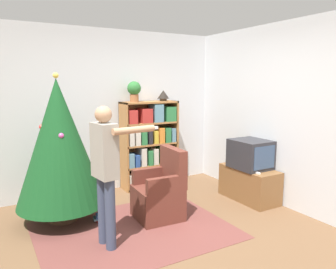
# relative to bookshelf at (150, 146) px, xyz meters

# --- Properties ---
(ground_plane) EXTENTS (14.00, 14.00, 0.00)m
(ground_plane) POSITION_rel_bookshelf_xyz_m (-0.68, -1.92, -0.71)
(ground_plane) COLOR brown
(wall_back) EXTENTS (8.00, 0.10, 2.60)m
(wall_back) POSITION_rel_bookshelf_xyz_m (-0.68, 0.25, 0.59)
(wall_back) COLOR silver
(wall_back) RESTS_ON ground_plane
(wall_right) EXTENTS (0.10, 8.00, 2.60)m
(wall_right) POSITION_rel_bookshelf_xyz_m (1.31, -1.92, 0.59)
(wall_right) COLOR silver
(wall_right) RESTS_ON ground_plane
(area_rug) EXTENTS (2.24, 1.73, 0.01)m
(area_rug) POSITION_rel_bookshelf_xyz_m (-0.93, -1.43, -0.70)
(area_rug) COLOR brown
(area_rug) RESTS_ON ground_plane
(bookshelf) EXTENTS (0.96, 0.34, 1.45)m
(bookshelf) POSITION_rel_bookshelf_xyz_m (0.00, 0.00, 0.00)
(bookshelf) COLOR #A8703D
(bookshelf) RESTS_ON ground_plane
(tv_stand) EXTENTS (0.45, 0.91, 0.49)m
(tv_stand) POSITION_rel_bookshelf_xyz_m (1.01, -1.32, -0.46)
(tv_stand) COLOR brown
(tv_stand) RESTS_ON ground_plane
(television) EXTENTS (0.48, 0.56, 0.43)m
(television) POSITION_rel_bookshelf_xyz_m (1.01, -1.33, -0.00)
(television) COLOR #28282D
(television) RESTS_ON tv_stand
(game_remote) EXTENTS (0.04, 0.12, 0.02)m
(game_remote) POSITION_rel_bookshelf_xyz_m (0.88, -1.60, -0.20)
(game_remote) COLOR white
(game_remote) RESTS_ON tv_stand
(christmas_tree) EXTENTS (1.11, 1.11, 1.88)m
(christmas_tree) POSITION_rel_bookshelf_xyz_m (-1.61, -0.69, 0.31)
(christmas_tree) COLOR #4C3323
(christmas_tree) RESTS_ON ground_plane
(armchair) EXTENTS (0.60, 0.59, 0.92)m
(armchair) POSITION_rel_bookshelf_xyz_m (-0.48, -1.24, -0.39)
(armchair) COLOR brown
(armchair) RESTS_ON ground_plane
(standing_person) EXTENTS (0.67, 0.47, 1.53)m
(standing_person) POSITION_rel_bookshelf_xyz_m (-1.33, -1.62, 0.19)
(standing_person) COLOR #38425B
(standing_person) RESTS_ON ground_plane
(potted_plant) EXTENTS (0.22, 0.22, 0.33)m
(potted_plant) POSITION_rel_bookshelf_xyz_m (-0.27, 0.01, 0.93)
(potted_plant) COLOR #935B38
(potted_plant) RESTS_ON bookshelf
(table_lamp) EXTENTS (0.20, 0.20, 0.18)m
(table_lamp) POSITION_rel_bookshelf_xyz_m (0.26, 0.01, 0.85)
(table_lamp) COLOR #473828
(table_lamp) RESTS_ON bookshelf
(book_pile_near_tree) EXTENTS (0.24, 0.18, 0.09)m
(book_pile_near_tree) POSITION_rel_bookshelf_xyz_m (-1.17, -0.97, -0.66)
(book_pile_near_tree) COLOR #B22D28
(book_pile_near_tree) RESTS_ON ground_plane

